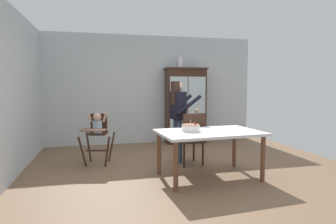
# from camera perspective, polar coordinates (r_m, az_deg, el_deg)

# --- Properties ---
(ground_plane) EXTENTS (6.24, 6.24, 0.00)m
(ground_plane) POSITION_cam_1_polar(r_m,az_deg,el_deg) (5.00, 2.35, -11.61)
(ground_plane) COLOR brown
(wall_back) EXTENTS (5.32, 0.06, 2.70)m
(wall_back) POSITION_cam_1_polar(r_m,az_deg,el_deg) (7.35, -3.28, 4.42)
(wall_back) COLOR silver
(wall_back) RESTS_ON ground_plane
(wall_left) EXTENTS (0.06, 5.32, 2.70)m
(wall_left) POSITION_cam_1_polar(r_m,az_deg,el_deg) (4.79, -29.53, 3.39)
(wall_left) COLOR silver
(wall_left) RESTS_ON ground_plane
(china_cabinet) EXTENTS (1.04, 0.48, 1.90)m
(china_cabinet) POSITION_cam_1_polar(r_m,az_deg,el_deg) (7.31, 3.45, 1.31)
(china_cabinet) COLOR #382116
(china_cabinet) RESTS_ON ground_plane
(ceramic_vase) EXTENTS (0.13, 0.13, 0.27)m
(ceramic_vase) POSITION_cam_1_polar(r_m,az_deg,el_deg) (7.28, 2.46, 9.66)
(ceramic_vase) COLOR white
(ceramic_vase) RESTS_ON china_cabinet
(high_chair_with_toddler) EXTENTS (0.68, 0.77, 0.95)m
(high_chair_with_toddler) POSITION_cam_1_polar(r_m,az_deg,el_deg) (5.47, -13.82, -3.28)
(high_chair_with_toddler) COLOR #382116
(high_chair_with_toddler) RESTS_ON ground_plane
(adult_person) EXTENTS (0.55, 0.53, 1.53)m
(adult_person) POSITION_cam_1_polar(r_m,az_deg,el_deg) (5.43, 2.03, 0.15)
(adult_person) COLOR #33425B
(adult_person) RESTS_ON ground_plane
(dining_table) EXTENTS (1.65, 1.12, 0.74)m
(dining_table) POSITION_cam_1_polar(r_m,az_deg,el_deg) (4.56, 8.14, -4.85)
(dining_table) COLOR silver
(dining_table) RESTS_ON ground_plane
(birthday_cake) EXTENTS (0.28, 0.28, 0.19)m
(birthday_cake) POSITION_cam_1_polar(r_m,az_deg,el_deg) (4.49, 4.50, -3.15)
(birthday_cake) COLOR white
(birthday_cake) RESTS_ON dining_table
(dining_chair_far_side) EXTENTS (0.49, 0.49, 0.96)m
(dining_chair_far_side) POSITION_cam_1_polar(r_m,az_deg,el_deg) (5.22, 4.71, -4.63)
(dining_chair_far_side) COLOR #382116
(dining_chair_far_side) RESTS_ON ground_plane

